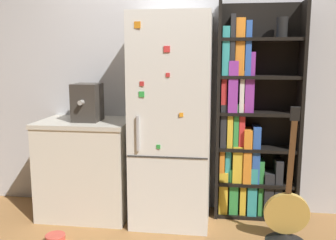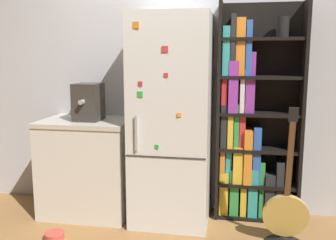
{
  "view_description": "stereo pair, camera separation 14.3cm",
  "coord_description": "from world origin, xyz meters",
  "px_view_note": "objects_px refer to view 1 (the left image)",
  "views": [
    {
      "loc": [
        0.43,
        -3.22,
        1.53
      ],
      "look_at": [
        -0.04,
        0.15,
        0.95
      ],
      "focal_mm": 40.0,
      "sensor_mm": 36.0,
      "label": 1
    },
    {
      "loc": [
        0.57,
        -3.2,
        1.53
      ],
      "look_at": [
        -0.04,
        0.15,
        0.95
      ],
      "focal_mm": 40.0,
      "sensor_mm": 36.0,
      "label": 2
    }
  ],
  "objects_px": {
    "bookshelf": "(249,125)",
    "guitar": "(286,222)",
    "pet_bowl": "(55,238)",
    "refrigerator": "(172,121)",
    "espresso_machine": "(87,102)"
  },
  "relations": [
    {
      "from": "pet_bowl",
      "to": "espresso_machine",
      "type": "bearing_deg",
      "value": 79.59
    },
    {
      "from": "bookshelf",
      "to": "espresso_machine",
      "type": "height_order",
      "value": "bookshelf"
    },
    {
      "from": "refrigerator",
      "to": "pet_bowl",
      "type": "xyz_separation_m",
      "value": [
        -0.91,
        -0.59,
        -0.92
      ]
    },
    {
      "from": "refrigerator",
      "to": "espresso_machine",
      "type": "xyz_separation_m",
      "value": [
        -0.8,
        -0.01,
        0.16
      ]
    },
    {
      "from": "bookshelf",
      "to": "pet_bowl",
      "type": "relative_size",
      "value": 12.05
    },
    {
      "from": "refrigerator",
      "to": "guitar",
      "type": "height_order",
      "value": "refrigerator"
    },
    {
      "from": "espresso_machine",
      "to": "bookshelf",
      "type": "bearing_deg",
      "value": 7.86
    },
    {
      "from": "bookshelf",
      "to": "espresso_machine",
      "type": "bearing_deg",
      "value": -172.14
    },
    {
      "from": "guitar",
      "to": "pet_bowl",
      "type": "height_order",
      "value": "guitar"
    },
    {
      "from": "bookshelf",
      "to": "guitar",
      "type": "distance_m",
      "value": 0.94
    },
    {
      "from": "bookshelf",
      "to": "guitar",
      "type": "xyz_separation_m",
      "value": [
        0.29,
        -0.52,
        -0.72
      ]
    },
    {
      "from": "guitar",
      "to": "pet_bowl",
      "type": "relative_size",
      "value": 6.9
    },
    {
      "from": "bookshelf",
      "to": "pet_bowl",
      "type": "xyz_separation_m",
      "value": [
        -1.62,
        -0.79,
        -0.85
      ]
    },
    {
      "from": "espresso_machine",
      "to": "guitar",
      "type": "bearing_deg",
      "value": -9.87
    },
    {
      "from": "refrigerator",
      "to": "guitar",
      "type": "xyz_separation_m",
      "value": [
        1.0,
        -0.32,
        -0.78
      ]
    }
  ]
}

